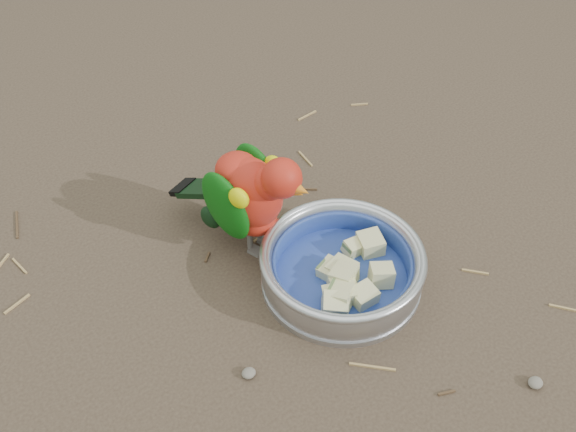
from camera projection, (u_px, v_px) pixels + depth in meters
ground at (331, 294)px, 0.92m from camera, size 60.00×60.00×0.00m
food_bowl at (341, 278)px, 0.93m from camera, size 0.23×0.23×0.02m
bowl_wall at (342, 265)px, 0.91m from camera, size 0.23×0.23×0.04m
fruit_wedges at (342, 268)px, 0.91m from camera, size 0.14×0.14×0.03m
lory_parrot at (251, 201)px, 0.93m from camera, size 0.18×0.24×0.18m
ground_debris at (334, 272)px, 0.94m from camera, size 0.90×0.80×0.01m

